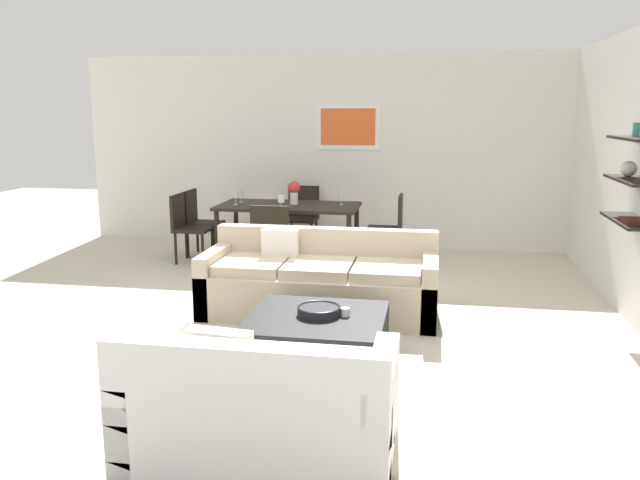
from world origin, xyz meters
TOP-DOWN VIEW (x-y plane):
  - ground_plane at (0.00, 0.00)m, footprint 18.00×18.00m
  - back_wall_unit at (0.30, 3.53)m, footprint 8.40×0.09m
  - sofa_beige at (0.14, 0.34)m, footprint 2.22×0.90m
  - loveseat_white at (0.26, -2.27)m, footprint 1.50×0.90m
  - coffee_table at (0.33, -0.90)m, footprint 1.05×1.00m
  - decorative_bowl at (0.35, -0.87)m, footprint 0.34×0.34m
  - candle_jar at (0.55, -0.86)m, footprint 0.07×0.07m
  - dining_table at (-0.62, 2.34)m, footprint 1.78×0.91m
  - dining_chair_head at (-0.62, 3.21)m, footprint 0.44×0.44m
  - dining_chair_left_far at (-1.92, 2.55)m, footprint 0.44×0.44m
  - dining_chair_right_far at (0.67, 2.55)m, footprint 0.44×0.44m
  - dining_chair_foot at (-0.62, 1.48)m, footprint 0.44×0.44m
  - dining_chair_left_near at (-1.92, 2.14)m, footprint 0.44×0.44m
  - wine_glass_left_near at (-1.29, 2.23)m, footprint 0.06×0.06m
  - wine_glass_left_far at (-1.29, 2.46)m, footprint 0.06×0.06m
  - wine_glass_head at (-0.62, 2.74)m, footprint 0.07×0.07m
  - wine_glass_right_far at (0.04, 2.46)m, footprint 0.06×0.06m
  - wine_glass_foot at (-0.62, 1.95)m, footprint 0.08×0.08m
  - centerpiece_vase at (-0.56, 2.40)m, footprint 0.16×0.16m

SIDE VIEW (x-z plane):
  - ground_plane at x=0.00m, z-range 0.00..0.00m
  - coffee_table at x=0.33m, z-range 0.00..0.38m
  - sofa_beige at x=0.14m, z-range -0.10..0.68m
  - loveseat_white at x=0.26m, z-range -0.10..0.68m
  - candle_jar at x=0.55m, z-range 0.38..0.44m
  - decorative_bowl at x=0.35m, z-range 0.38..0.45m
  - dining_chair_head at x=-0.62m, z-range 0.06..0.94m
  - dining_chair_left_far at x=-1.92m, z-range 0.06..0.94m
  - dining_chair_right_far at x=0.67m, z-range 0.06..0.94m
  - dining_chair_foot at x=-0.62m, z-range 0.06..0.94m
  - dining_chair_left_near at x=-1.92m, z-range 0.06..0.94m
  - dining_table at x=-0.62m, z-range 0.30..1.05m
  - wine_glass_head at x=-0.62m, z-range 0.78..0.94m
  - wine_glass_right_far at x=0.04m, z-range 0.78..0.95m
  - wine_glass_left_near at x=-1.29m, z-range 0.78..0.95m
  - wine_glass_left_far at x=-1.29m, z-range 0.78..0.96m
  - wine_glass_foot at x=-0.62m, z-range 0.79..0.96m
  - centerpiece_vase at x=-0.56m, z-range 0.78..1.07m
  - back_wall_unit at x=0.30m, z-range 0.00..2.70m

